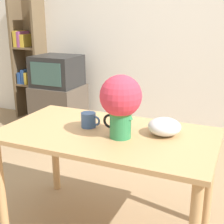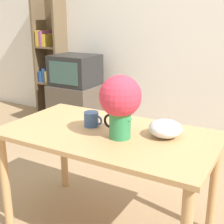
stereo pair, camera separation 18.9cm
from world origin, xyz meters
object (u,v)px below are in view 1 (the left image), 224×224
(flower_vase, at_px, (121,101))
(white_bowl, at_px, (164,127))
(coffee_mug, at_px, (89,120))
(tv_set, at_px, (57,71))

(flower_vase, height_order, white_bowl, flower_vase)
(coffee_mug, xyz_separation_m, white_bowl, (0.50, 0.06, 0.00))
(flower_vase, xyz_separation_m, tv_set, (-1.52, 1.63, -0.18))
(coffee_mug, bearing_deg, tv_set, 129.17)
(white_bowl, relative_size, tv_set, 0.38)
(flower_vase, distance_m, coffee_mug, 0.33)
(white_bowl, bearing_deg, tv_set, 139.84)
(coffee_mug, relative_size, tv_set, 0.25)
(flower_vase, relative_size, coffee_mug, 2.86)
(tv_set, bearing_deg, flower_vase, -47.01)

